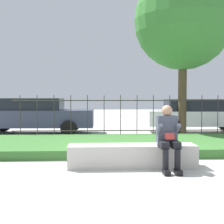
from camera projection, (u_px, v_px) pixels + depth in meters
name	position (u px, v px, depth m)	size (l,w,h in m)	color
ground_plane	(137.00, 167.00, 6.29)	(60.00, 60.00, 0.00)	#B2AFA8
stone_bench	(132.00, 157.00, 6.28)	(2.56, 0.54, 0.45)	beige
person_seated_reader	(168.00, 135.00, 5.98)	(0.42, 0.73, 1.25)	black
grass_berm	(126.00, 145.00, 8.54)	(9.18, 3.12, 0.22)	#3D7533
iron_fence	(121.00, 116.00, 10.41)	(7.18, 0.03, 1.48)	#332D28
car_parked_right	(199.00, 115.00, 12.24)	(4.29, 2.04, 1.33)	silver
car_parked_left	(33.00, 115.00, 12.01)	(4.63, 1.94, 1.37)	#383D56
tree_behind_fence	(183.00, 21.00, 11.27)	(3.55, 3.55, 5.96)	#4C3D28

